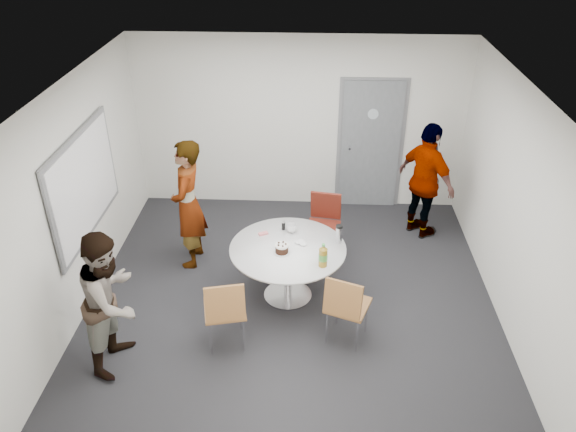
# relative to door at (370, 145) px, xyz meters

# --- Properties ---
(floor) EXTENTS (5.00, 5.00, 0.00)m
(floor) POSITION_rel_door_xyz_m (-1.10, -2.48, -1.03)
(floor) COLOR black
(floor) RESTS_ON ground
(ceiling) EXTENTS (5.00, 5.00, 0.00)m
(ceiling) POSITION_rel_door_xyz_m (-1.10, -2.48, 1.67)
(ceiling) COLOR silver
(ceiling) RESTS_ON wall_back
(wall_back) EXTENTS (5.00, 0.00, 5.00)m
(wall_back) POSITION_rel_door_xyz_m (-1.10, 0.02, 0.32)
(wall_back) COLOR silver
(wall_back) RESTS_ON floor
(wall_left) EXTENTS (0.00, 5.00, 5.00)m
(wall_left) POSITION_rel_door_xyz_m (-3.60, -2.48, 0.32)
(wall_left) COLOR silver
(wall_left) RESTS_ON floor
(wall_right) EXTENTS (0.00, 5.00, 5.00)m
(wall_right) POSITION_rel_door_xyz_m (1.40, -2.48, 0.32)
(wall_right) COLOR silver
(wall_right) RESTS_ON floor
(wall_front) EXTENTS (5.00, 0.00, 5.00)m
(wall_front) POSITION_rel_door_xyz_m (-1.10, -4.98, 0.32)
(wall_front) COLOR silver
(wall_front) RESTS_ON floor
(door) EXTENTS (1.02, 0.17, 2.12)m
(door) POSITION_rel_door_xyz_m (0.00, 0.00, 0.00)
(door) COLOR slate
(door) RESTS_ON wall_back
(whiteboard) EXTENTS (0.04, 1.90, 1.25)m
(whiteboard) POSITION_rel_door_xyz_m (-3.56, -2.28, 0.42)
(whiteboard) COLOR slate
(whiteboard) RESTS_ON wall_left
(table) EXTENTS (1.41, 1.41, 1.03)m
(table) POSITION_rel_door_xyz_m (-1.13, -2.45, -0.39)
(table) COLOR white
(table) RESTS_ON floor
(chair_near_left) EXTENTS (0.53, 0.56, 0.93)m
(chair_near_left) POSITION_rel_door_xyz_m (-1.79, -3.39, -0.46)
(chair_near_left) COLOR brown
(chair_near_left) RESTS_ON floor
(chair_near_right) EXTENTS (0.57, 0.60, 0.92)m
(chair_near_right) POSITION_rel_door_xyz_m (-0.48, -3.25, -0.47)
(chair_near_right) COLOR brown
(chair_near_right) RESTS_ON floor
(chair_far) EXTENTS (0.51, 0.54, 0.92)m
(chair_far) POSITION_rel_door_xyz_m (-0.71, -1.46, -0.47)
(chair_far) COLOR #5C1C12
(chair_far) RESTS_ON floor
(person_main) EXTENTS (0.44, 0.66, 1.78)m
(person_main) POSITION_rel_door_xyz_m (-2.49, -1.73, -0.14)
(person_main) COLOR #A5C6EA
(person_main) RESTS_ON floor
(person_left) EXTENTS (0.71, 0.86, 1.61)m
(person_left) POSITION_rel_door_xyz_m (-2.92, -3.61, -0.22)
(person_left) COLOR white
(person_left) RESTS_ON floor
(person_right) EXTENTS (0.94, 1.07, 1.73)m
(person_right) POSITION_rel_door_xyz_m (0.73, -0.86, -0.16)
(person_right) COLOR black
(person_right) RESTS_ON floor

